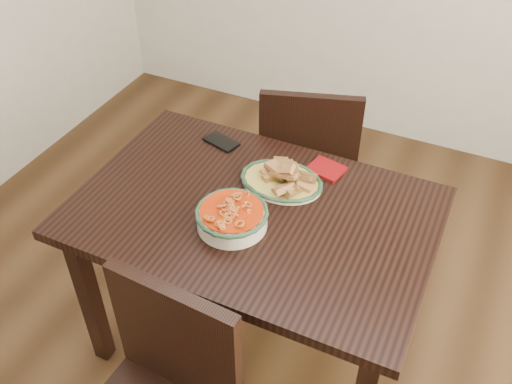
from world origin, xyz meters
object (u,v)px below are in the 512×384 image
at_px(fish_plate, 282,174).
at_px(noodle_bowl, 232,215).
at_px(chair_far, 308,158).
at_px(dining_table, 254,229).
at_px(smartphone, 222,142).

height_order(fish_plate, noodle_bowl, fish_plate).
height_order(chair_far, noodle_bowl, chair_far).
relative_size(dining_table, chair_far, 1.38).
relative_size(noodle_bowl, smartphone, 1.77).
relative_size(chair_far, fish_plate, 3.00).
xyz_separation_m(dining_table, fish_plate, (0.03, 0.16, 0.14)).
relative_size(fish_plate, smartphone, 2.16).
relative_size(fish_plate, noodle_bowl, 1.22).
xyz_separation_m(chair_far, smartphone, (-0.24, -0.37, 0.26)).
bearing_deg(dining_table, chair_far, 93.55).
bearing_deg(dining_table, fish_plate, 78.75).
xyz_separation_m(dining_table, noodle_bowl, (-0.03, -0.10, 0.14)).
bearing_deg(noodle_bowl, smartphone, 122.09).
bearing_deg(noodle_bowl, fish_plate, 76.88).
relative_size(dining_table, fish_plate, 4.13).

